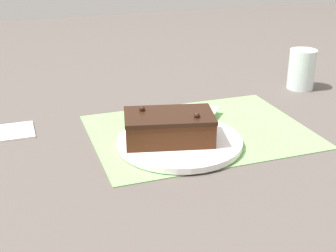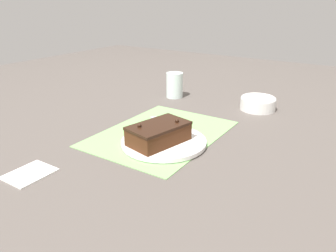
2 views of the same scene
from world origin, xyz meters
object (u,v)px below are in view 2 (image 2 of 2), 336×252
cake_plate (164,142)px  drinking_glass (175,85)px  chocolate_cake (159,133)px  small_bowl (258,103)px  serving_knife (164,130)px

cake_plate → drinking_glass: bearing=-151.6°
chocolate_cake → cake_plate: bearing=172.0°
chocolate_cake → small_bowl: size_ratio=1.44×
chocolate_cake → serving_knife: (-0.08, -0.03, -0.02)m
cake_plate → serving_knife: serving_knife is taller
cake_plate → chocolate_cake: (0.02, -0.00, 0.03)m
serving_knife → small_bowl: (-0.42, 0.16, 0.01)m
cake_plate → small_bowl: size_ratio=1.87×
serving_knife → small_bowl: size_ratio=1.25×
chocolate_cake → drinking_glass: 0.52m
cake_plate → serving_knife: bearing=-146.8°
cake_plate → drinking_glass: (-0.44, -0.24, 0.04)m
chocolate_cake → serving_knife: chocolate_cake is taller
chocolate_cake → small_bowl: 0.51m
cake_plate → drinking_glass: size_ratio=2.35×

